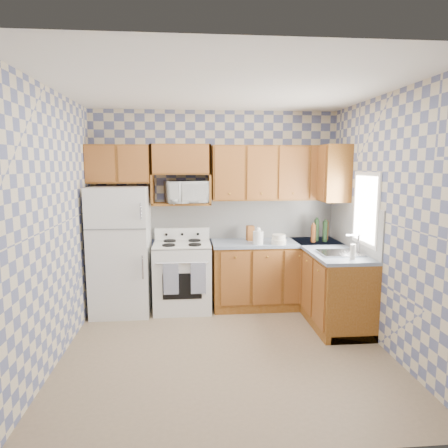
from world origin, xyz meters
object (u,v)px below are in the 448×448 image
Objects in this scene: refrigerator at (121,250)px; stove_body at (183,277)px; microwave at (187,192)px; electric_kettle at (258,238)px.

refrigerator is 0.89m from stove_body.
refrigerator is 1.17m from microwave.
stove_body is 5.14× the size of electric_kettle.
stove_body is 1.16m from electric_kettle.
electric_kettle is (1.81, -0.14, 0.17)m from refrigerator.
stove_body is 1.16m from microwave.
electric_kettle is at bearing -32.38° from microwave.
microwave is at bearing 8.60° from refrigerator.
microwave is 1.14m from electric_kettle.
refrigerator reaches higher than electric_kettle.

